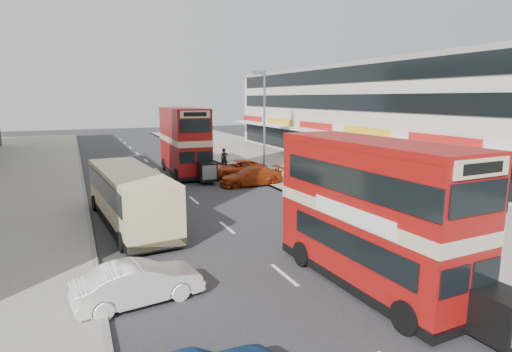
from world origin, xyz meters
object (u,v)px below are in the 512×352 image
car_left_front (139,283)px  car_right_a (251,176)px  car_right_c (195,150)px  street_lamp (263,117)px  bus_second (184,141)px  car_right_b (236,169)px  cyclist (224,165)px  pedestrian_near (312,175)px  coach (130,195)px  bus_main (372,214)px

car_left_front → car_right_a: size_ratio=0.85×
car_right_c → car_left_front: bearing=-19.9°
street_lamp → bus_second: street_lamp is taller
bus_second → car_right_b: (3.39, -2.82, -2.08)m
car_right_a → cyclist: cyclist is taller
bus_second → pedestrian_near: bus_second is taller
bus_second → street_lamp: bearing=135.9°
car_right_c → cyclist: (-0.71, -11.45, 0.12)m
bus_second → car_left_front: size_ratio=2.47×
coach → cyclist: coach is taller
car_left_front → car_right_c: size_ratio=1.12×
car_right_a → pedestrian_near: size_ratio=2.49×
car_left_front → car_right_c: 33.19m
car_right_a → cyclist: size_ratio=2.17×
car_right_c → bus_second: bearing=-21.2°
car_right_a → car_right_c: size_ratio=1.32×
bus_second → car_right_a: 7.40m
coach → car_right_b: coach is taller
bus_main → car_right_c: bus_main is taller
bus_main → car_right_a: (2.72, 16.52, -1.82)m
street_lamp → coach: size_ratio=0.83×
coach → pedestrian_near: bearing=8.5°
pedestrian_near → cyclist: (-3.17, 8.67, -0.36)m
car_right_a → bus_second: bearing=-151.1°
car_right_a → car_right_c: (0.58, 16.82, -0.07)m
pedestrian_near → cyclist: size_ratio=0.87×
car_left_front → car_right_c: (10.54, 31.48, -0.05)m
car_right_b → cyclist: (-0.32, 1.86, 0.04)m
coach → pedestrian_near: 12.54m
car_right_a → car_right_b: 3.51m
coach → car_right_a: (9.13, 6.27, -0.84)m
street_lamp → cyclist: 5.98m
car_right_a → car_right_b: (0.19, 3.51, 0.01)m
car_right_b → car_right_c: 13.32m
street_lamp → car_right_b: size_ratio=1.69×
bus_second → car_right_b: 4.88m
car_right_c → car_right_a: bearing=-3.4°
bus_main → cyclist: size_ratio=4.09×
coach → car_right_c: bearing=62.0°
street_lamp → car_right_b: 4.85m
car_right_b → pedestrian_near: pedestrian_near is taller
bus_second → car_right_a: size_ratio=2.09×
bus_second → car_right_c: 11.36m
car_right_c → pedestrian_near: 20.27m
street_lamp → coach: bearing=-144.6°
coach → pedestrian_near: coach is taller
street_lamp → cyclist: size_ratio=3.86×
car_right_a → coach: bearing=-53.5°
car_left_front → cyclist: size_ratio=1.84×
car_right_a → car_right_b: bearing=179.0°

